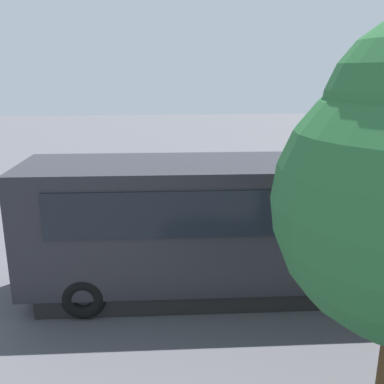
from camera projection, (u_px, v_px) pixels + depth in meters
ground_plane at (259, 225)px, 15.36m from camera, size 80.00×80.00×0.00m
tour_bus at (234, 227)px, 10.46m from camera, size 9.98×2.81×3.25m
spectator_far_left at (236, 212)px, 13.36m from camera, size 0.58×0.36×1.80m
spectator_left at (199, 211)px, 13.39m from camera, size 0.58×0.34×1.82m
spectator_centre at (174, 213)px, 13.45m from camera, size 0.58×0.36×1.70m
parked_motorcycle_silver at (251, 237)px, 12.96m from camera, size 2.02×0.73×0.99m
stunt_motorcycle at (164, 176)px, 18.05m from camera, size 1.79×1.14×1.81m
traffic_cone at (206, 199)px, 17.43m from camera, size 0.34×0.34×0.63m
bay_line_a at (361, 212)px, 16.79m from camera, size 0.25×3.63×0.01m
bay_line_b at (300, 214)px, 16.59m from camera, size 0.31×4.95×0.01m
bay_line_c at (237, 215)px, 16.39m from camera, size 0.27×4.01×0.01m
bay_line_d at (173, 217)px, 16.19m from camera, size 0.30×4.80×0.01m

